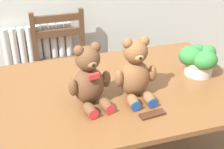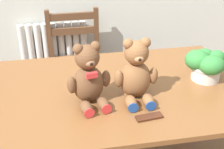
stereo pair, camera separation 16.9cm
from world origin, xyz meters
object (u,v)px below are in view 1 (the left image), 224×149
at_px(teddy_bear_right, 136,72).
at_px(chocolate_bar, 152,114).
at_px(potted_plant, 199,60).
at_px(teddy_bear_left, 89,79).
at_px(wooden_chair_behind, 63,64).

relative_size(teddy_bear_right, chocolate_bar, 2.54).
bearing_deg(chocolate_bar, teddy_bear_right, 95.90).
bearing_deg(teddy_bear_right, potted_plant, -165.98).
bearing_deg(teddy_bear_left, chocolate_bar, 133.08).
distance_m(teddy_bear_left, chocolate_bar, 0.38).
bearing_deg(potted_plant, wooden_chair_behind, 130.32).
bearing_deg(potted_plant, teddy_bear_right, -166.48).
relative_size(wooden_chair_behind, teddy_bear_left, 2.53).
height_order(wooden_chair_behind, chocolate_bar, wooden_chair_behind).
xyz_separation_m(wooden_chair_behind, teddy_bear_right, (0.27, -0.99, 0.40)).
xyz_separation_m(wooden_chair_behind, chocolate_bar, (0.30, -1.20, 0.26)).
xyz_separation_m(teddy_bear_left, chocolate_bar, (0.28, -0.21, -0.14)).
height_order(wooden_chair_behind, teddy_bear_left, teddy_bear_left).
height_order(teddy_bear_left, potted_plant, teddy_bear_left).
xyz_separation_m(wooden_chair_behind, potted_plant, (0.74, -0.88, 0.36)).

